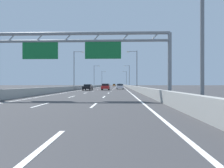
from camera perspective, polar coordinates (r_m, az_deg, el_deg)
ground_plane at (r=101.21m, az=0.16°, el=-0.79°), size 260.00×260.00×0.00m
lane_dash_left_1 at (r=14.71m, az=-19.19°, el=-5.54°), size 0.16×3.00×0.01m
lane_dash_left_2 at (r=23.30m, az=-11.09°, el=-3.49°), size 0.16×3.00×0.01m
lane_dash_left_3 at (r=32.12m, az=-7.40°, el=-2.52°), size 0.16×3.00×0.01m
lane_dash_left_4 at (r=41.01m, az=-5.31°, el=-1.97°), size 0.16×3.00×0.01m
lane_dash_left_5 at (r=49.94m, az=-3.97°, el=-1.61°), size 0.16×3.00×0.01m
lane_dash_left_6 at (r=58.90m, az=-3.04°, el=-1.37°), size 0.16×3.00×0.01m
lane_dash_left_7 at (r=67.86m, az=-2.35°, el=-1.18°), size 0.16×3.00×0.01m
lane_dash_left_8 at (r=76.84m, az=-1.82°, el=-1.04°), size 0.16×3.00×0.01m
lane_dash_left_9 at (r=85.82m, az=-1.40°, el=-0.93°), size 0.16×3.00×0.01m
lane_dash_left_10 at (r=94.80m, az=-1.07°, el=-0.84°), size 0.16×3.00×0.01m
lane_dash_left_11 at (r=103.79m, az=-0.79°, el=-0.77°), size 0.16×3.00×0.01m
lane_dash_left_12 at (r=112.77m, az=-0.55°, el=-0.70°), size 0.16×3.00×0.01m
lane_dash_left_13 at (r=121.76m, az=-0.35°, el=-0.65°), size 0.16×3.00×0.01m
lane_dash_left_14 at (r=130.76m, az=-0.18°, el=-0.60°), size 0.16×3.00×0.01m
lane_dash_left_15 at (r=139.75m, az=-0.03°, el=-0.56°), size 0.16×3.00×0.01m
lane_dash_left_16 at (r=148.74m, az=0.10°, el=-0.53°), size 0.16×3.00×0.01m
lane_dash_left_17 at (r=157.74m, az=0.22°, el=-0.50°), size 0.16×3.00×0.01m
lane_dash_right_0 at (r=5.15m, az=-18.29°, el=-16.05°), size 0.16×3.00×0.01m
lane_dash_right_1 at (r=13.82m, az=-5.07°, el=-5.90°), size 0.16×3.00×0.01m
lane_dash_right_2 at (r=22.75m, az=-2.21°, el=-3.57°), size 0.16×3.00×0.01m
lane_dash_right_3 at (r=31.72m, az=-0.97°, el=-2.56°), size 0.16×3.00×0.01m
lane_dash_right_4 at (r=40.70m, az=-0.28°, el=-1.99°), size 0.16×3.00×0.01m
lane_dash_right_5 at (r=49.69m, az=0.16°, el=-1.62°), size 0.16×3.00×0.01m
lane_dash_right_6 at (r=58.68m, az=0.47°, el=-1.37°), size 0.16×3.00×0.01m
lane_dash_right_7 at (r=67.68m, az=0.69°, el=-1.19°), size 0.16×3.00×0.01m
lane_dash_right_8 at (r=76.67m, az=0.86°, el=-1.04°), size 0.16×3.00×0.01m
lane_dash_right_9 at (r=85.67m, az=1.00°, el=-0.93°), size 0.16×3.00×0.01m
lane_dash_right_10 at (r=94.67m, az=1.11°, el=-0.84°), size 0.16×3.00×0.01m
lane_dash_right_11 at (r=103.66m, az=1.20°, el=-0.77°), size 0.16×3.00×0.01m
lane_dash_right_12 at (r=112.66m, az=1.28°, el=-0.70°), size 0.16×3.00×0.01m
lane_dash_right_13 at (r=121.66m, az=1.34°, el=-0.65°), size 0.16×3.00×0.01m
lane_dash_right_14 at (r=130.66m, az=1.40°, el=-0.60°), size 0.16×3.00×0.01m
lane_dash_right_15 at (r=139.66m, az=1.45°, el=-0.56°), size 0.16×3.00×0.01m
lane_dash_right_16 at (r=148.66m, az=1.49°, el=-0.53°), size 0.16×3.00×0.01m
lane_dash_right_17 at (r=157.65m, az=1.53°, el=-0.50°), size 0.16×3.00×0.01m
edge_line_left at (r=89.58m, az=-3.47°, el=-0.89°), size 0.16×176.00×0.01m
edge_line_right at (r=89.17m, az=3.26°, el=-0.89°), size 0.16×176.00×0.01m
barrier_left at (r=111.63m, az=-3.20°, el=-0.47°), size 0.45×220.00×0.95m
barrier_right at (r=111.19m, az=3.89°, el=-0.47°), size 0.45×220.00×0.95m
sign_gantry at (r=19.90m, az=-8.92°, el=9.85°), size 16.70×0.36×6.36m
streetlamp_right_near at (r=11.93m, az=22.64°, el=19.43°), size 2.58×0.28×9.50m
streetlamp_left_mid at (r=51.36m, az=-10.24°, el=4.45°), size 2.58×0.28×9.50m
streetlamp_right_mid at (r=50.33m, az=6.66°, el=4.54°), size 2.58×0.28×9.50m
streetlamp_left_far at (r=90.25m, az=-4.85°, el=2.54°), size 2.58×0.28×9.50m
streetlamp_right_far at (r=89.67m, az=4.68°, el=2.56°), size 2.58×0.28×9.50m
streetlamp_left_distant at (r=129.50m, az=-2.72°, el=1.78°), size 2.58×0.28×9.50m
streetlamp_right_distant at (r=129.09m, az=3.91°, el=1.78°), size 2.58×0.28×9.50m
black_car at (r=46.70m, az=-6.76°, el=-0.87°), size 1.75×4.67×1.35m
silver_car at (r=76.58m, az=2.17°, el=-0.49°), size 1.75×4.41×1.46m
blue_car at (r=130.81m, az=2.19°, el=-0.26°), size 1.82×4.24×1.57m
white_car at (r=55.73m, az=2.25°, el=-0.69°), size 1.87×4.11×1.42m
orange_car at (r=132.68m, az=0.59°, el=-0.27°), size 1.74×4.52×1.49m
red_car at (r=47.85m, az=-1.81°, el=-0.77°), size 1.80×4.22×1.50m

